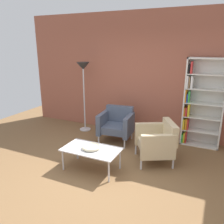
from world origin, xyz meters
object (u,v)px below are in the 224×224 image
Objects in this scene: armchair_near_window at (158,141)px; armchair_by_bookshelf at (117,124)px; bookshelf_tall at (200,103)px; floor_lamp_torchiere at (83,74)px; coffee_table_low at (91,150)px; decorative_bowl at (91,147)px.

armchair_near_window and armchair_by_bookshelf have the same top height.
armchair_near_window is (-0.61, -1.14, -0.53)m from bookshelf_tall.
bookshelf_tall is 2.44× the size of armchair_by_bookshelf.
bookshelf_tall is 1.09× the size of floor_lamp_torchiere.
coffee_table_low is 0.57× the size of floor_lamp_torchiere.
floor_lamp_torchiere is (-1.03, 0.30, 1.03)m from armchair_by_bookshelf.
decorative_bowl is 1.26m from armchair_near_window.
bookshelf_tall reaches higher than coffee_table_low.
bookshelf_tall is 1.87m from armchair_by_bookshelf.
armchair_near_window is at bearing -22.14° from floor_lamp_torchiere.
armchair_near_window is (0.97, 0.80, -0.02)m from decorative_bowl.
decorative_bowl is 0.18× the size of floor_lamp_torchiere.
armchair_near_window is 1.19× the size of armchair_by_bookshelf.
floor_lamp_torchiere reaches higher than armchair_by_bookshelf.
armchair_by_bookshelf is 0.45× the size of floor_lamp_torchiere.
armchair_by_bookshelf is at bearing 94.89° from coffee_table_low.
bookshelf_tall is 2.05× the size of armchair_near_window.
bookshelf_tall reaches higher than armchair_near_window.
bookshelf_tall is at bearing 50.69° from decorative_bowl.
coffee_table_low is at bearing -129.31° from bookshelf_tall.
armchair_by_bookshelf is 1.49m from floor_lamp_torchiere.
coffee_table_low is 1.26m from armchair_near_window.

